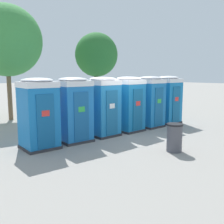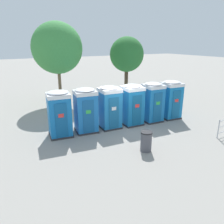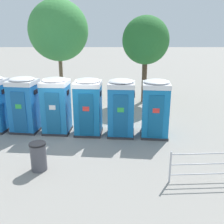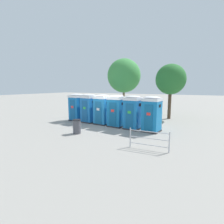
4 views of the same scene
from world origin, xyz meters
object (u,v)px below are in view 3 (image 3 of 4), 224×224
portapotty_1 (26,104)px  street_tree_1 (59,31)px  event_barrier (203,165)px  portapotty_5 (156,108)px  portapotty_2 (57,105)px  portapotty_4 (122,107)px  street_tree_0 (147,41)px  trash_can (39,156)px  portapotty_3 (89,106)px

portapotty_1 → street_tree_1: (0.48, 6.49, 3.19)m
event_barrier → portapotty_5: bearing=103.6°
portapotty_2 → portapotty_4: bearing=-7.0°
street_tree_1 → event_barrier: street_tree_1 is taller
portapotty_1 → street_tree_0: (6.08, 5.16, 2.60)m
portapotty_2 → event_barrier: bearing=-38.1°
trash_can → portapotty_1: bearing=113.0°
portapotty_3 → trash_can: bearing=-113.4°
portapotty_2 → portapotty_1: bearing=174.4°
street_tree_1 → trash_can: (1.05, -10.10, -3.98)m
street_tree_1 → event_barrier: bearing=-59.7°
portapotty_2 → portapotty_5: 4.44m
portapotty_2 → trash_can: 3.55m
portapotty_2 → portapotty_4: (2.94, -0.36, 0.00)m
portapotty_5 → street_tree_0: size_ratio=0.47×
portapotty_4 → street_tree_0: 6.45m
street_tree_0 → trash_can: size_ratio=5.50×
portapotty_1 → portapotty_5: size_ratio=1.00×
portapotty_1 → event_barrier: size_ratio=1.23×
portapotty_3 → street_tree_1: size_ratio=0.39×
portapotty_1 → portapotty_2: bearing=-5.6°
portapotty_5 → street_tree_0: street_tree_0 is taller
portapotty_3 → portapotty_5: 2.96m
portapotty_3 → event_barrier: size_ratio=1.23×
portapotty_4 → street_tree_1: (-3.93, 7.00, 3.19)m
street_tree_0 → trash_can: 10.44m
portapotty_2 → portapotty_5: bearing=-6.0°
portapotty_5 → street_tree_1: size_ratio=0.39×
portapotty_3 → portapotty_4: size_ratio=1.00×
portapotty_2 → event_barrier: (5.32, -4.17, -0.72)m
portapotty_2 → street_tree_0: 7.49m
portapotty_3 → portapotty_4: 1.48m
portapotty_4 → trash_can: portapotty_4 is taller
portapotty_4 → portapotty_5: 1.48m
portapotty_2 → event_barrier: size_ratio=1.23×
portapotty_5 → street_tree_1: (-5.41, 7.10, 3.19)m
portapotty_5 → street_tree_1: street_tree_1 is taller
portapotty_1 → portapotty_3: 2.96m
street_tree_1 → event_barrier: 13.11m
portapotty_3 → trash_can: 3.63m
portapotty_3 → portapotty_5: size_ratio=1.00×
street_tree_0 → event_barrier: bearing=-85.7°
portapotty_3 → street_tree_0: street_tree_0 is taller
portapotty_1 → portapotty_5: (5.89, -0.61, 0.00)m
trash_can → event_barrier: size_ratio=0.48×
portapotty_2 → event_barrier: portapotty_2 is taller
portapotty_1 → street_tree_0: size_ratio=0.47×
event_barrier → portapotty_3: bearing=134.1°
street_tree_1 → trash_can: street_tree_1 is taller
portapotty_2 → portapotty_4: 2.96m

